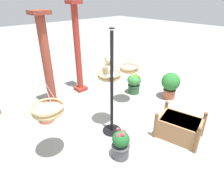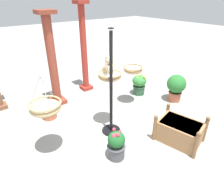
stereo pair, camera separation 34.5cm
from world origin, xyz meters
name	(u,v)px [view 2 (the right image)]	position (x,y,z in m)	size (l,w,h in m)	color
ground_plane	(113,128)	(0.00, 0.00, 0.00)	(40.00, 40.00, 0.00)	gray
display_pole_central	(111,104)	(-0.11, -0.04, 0.75)	(0.44, 0.44, 2.42)	black
hanging_basket_with_teddy	(110,76)	(0.04, 0.21, 1.33)	(0.54, 0.54, 0.54)	tan
teddy_bear	(109,67)	(0.04, 0.23, 1.54)	(0.33, 0.29, 0.48)	#D1B789
hanging_basket_left_high	(45,107)	(-1.48, 0.18, 1.08)	(0.61, 0.61, 0.76)	tan
hanging_basket_right_low	(133,69)	(1.22, 0.67, 1.08)	(0.55, 0.55, 0.54)	tan
greenhouse_pillar_left	(84,50)	(0.62, 2.34, 1.37)	(0.37, 0.37, 2.84)	#9E2D23
greenhouse_pillar_right	(52,63)	(-0.57, 2.03, 1.28)	(0.46, 0.46, 2.65)	brown
wooden_planter_box	(179,131)	(0.90, -1.23, 0.26)	(0.93, 1.11, 0.65)	#9E7047
potted_plant_flowering_red	(49,109)	(-1.07, 1.41, 0.28)	(0.40, 0.40, 0.56)	#BC6042
potted_plant_bushy_green	(176,86)	(2.38, -0.04, 0.48)	(0.56, 0.56, 0.84)	#AD563D
potted_plant_small_succulent	(139,84)	(1.81, 0.95, 0.36)	(0.46, 0.46, 0.69)	#2D5638
potted_plant_trailing_ivy	(116,145)	(-0.52, -0.76, 0.31)	(0.38, 0.38, 0.65)	#4C4C51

